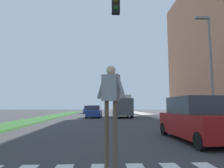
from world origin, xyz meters
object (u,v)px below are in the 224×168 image
sedan_midblock (94,112)px  sedan_far_horizon (97,109)px  pedestrian_performer (111,101)px  truck_box_delivery (122,106)px  street_lamp_right (210,60)px  suv_crossing (196,120)px  sedan_distant (88,110)px

sedan_midblock → sedan_far_horizon: 25.72m
sedan_midblock → pedestrian_performer: bearing=-86.7°
truck_box_delivery → sedan_far_horizon: bearing=99.5°
street_lamp_right → sedan_far_horizon: size_ratio=1.74×
sedan_far_horizon → truck_box_delivery: truck_box_delivery is taller
suv_crossing → truck_box_delivery: truck_box_delivery is taller
sedan_midblock → sedan_far_horizon: sedan_far_horizon is taller
suv_crossing → sedan_distant: (-7.16, 33.40, -0.15)m
truck_box_delivery → street_lamp_right: bearing=-74.1°
truck_box_delivery → suv_crossing: bearing=-85.7°
sedan_distant → sedan_far_horizon: 10.74m
pedestrian_performer → sedan_distant: size_ratio=0.57×
pedestrian_performer → truck_box_delivery: bearing=83.7°
pedestrian_performer → sedan_far_horizon: (-1.59, 48.23, -0.85)m
truck_box_delivery → sedan_midblock: bearing=-169.3°
suv_crossing → sedan_midblock: suv_crossing is taller
street_lamp_right → sedan_midblock: size_ratio=1.70×
sedan_midblock → sedan_distant: size_ratio=1.00×
street_lamp_right → suv_crossing: (-2.92, -3.74, -3.66)m
sedan_far_horizon → suv_crossing: bearing=-82.7°
sedan_distant → street_lamp_right: bearing=-71.2°
street_lamp_right → sedan_midblock: 17.17m
suv_crossing → sedan_midblock: 19.07m
pedestrian_performer → sedan_midblock: 22.57m
sedan_distant → sedan_far_horizon: (1.54, 10.63, 0.04)m
sedan_distant → sedan_far_horizon: bearing=81.7°
street_lamp_right → truck_box_delivery: street_lamp_right is taller
pedestrian_performer → sedan_distant: (-3.13, 37.61, -0.89)m
suv_crossing → sedan_midblock: size_ratio=1.05×
sedan_midblock → sedan_far_horizon: (-0.28, 25.72, 0.05)m
street_lamp_right → truck_box_delivery: bearing=105.9°
street_lamp_right → pedestrian_performer: bearing=-131.2°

